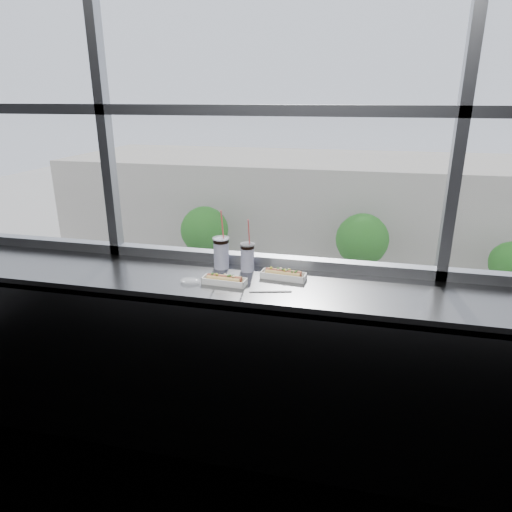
% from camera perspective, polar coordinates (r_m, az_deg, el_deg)
% --- Properties ---
extents(wall_back_lower, '(6.00, 0.00, 6.00)m').
position_cam_1_polar(wall_back_lower, '(3.02, 1.24, -10.90)').
color(wall_back_lower, black).
rests_on(wall_back_lower, ground).
extents(window_glass, '(6.00, 0.00, 6.00)m').
position_cam_1_polar(window_glass, '(2.64, 1.64, 24.28)').
color(window_glass, silver).
rests_on(window_glass, ground).
extents(window_mullions, '(6.00, 0.08, 2.40)m').
position_cam_1_polar(window_mullions, '(2.62, 1.54, 24.32)').
color(window_mullions, gray).
rests_on(window_mullions, ground).
extents(counter, '(6.00, 0.55, 0.06)m').
position_cam_1_polar(counter, '(2.55, 0.04, -3.82)').
color(counter, slate).
rests_on(counter, ground).
extents(counter_fascia, '(6.00, 0.04, 1.04)m').
position_cam_1_polar(counter_fascia, '(2.59, -1.30, -16.67)').
color(counter_fascia, slate).
rests_on(counter_fascia, ground).
extents(hotdog_tray_left, '(0.25, 0.09, 0.06)m').
position_cam_1_polar(hotdog_tray_left, '(2.50, -3.97, -2.99)').
color(hotdog_tray_left, white).
rests_on(hotdog_tray_left, counter).
extents(hotdog_tray_right, '(0.26, 0.11, 0.06)m').
position_cam_1_polar(hotdog_tray_right, '(2.57, 3.45, -2.31)').
color(hotdog_tray_right, white).
rests_on(hotdog_tray_right, counter).
extents(soda_cup_left, '(0.10, 0.10, 0.36)m').
position_cam_1_polar(soda_cup_left, '(2.71, -4.37, 0.60)').
color(soda_cup_left, white).
rests_on(soda_cup_left, counter).
extents(soda_cup_right, '(0.09, 0.09, 0.32)m').
position_cam_1_polar(soda_cup_right, '(2.66, -1.08, 0.03)').
color(soda_cup_right, white).
rests_on(soda_cup_right, counter).
extents(loose_straw, '(0.22, 0.06, 0.01)m').
position_cam_1_polar(loose_straw, '(2.40, 1.84, -4.45)').
color(loose_straw, white).
rests_on(loose_straw, counter).
extents(wrapper, '(0.11, 0.08, 0.03)m').
position_cam_1_polar(wrapper, '(2.54, -8.22, -3.06)').
color(wrapper, silver).
rests_on(wrapper, counter).
extents(plaza_ground, '(120.00, 120.00, 0.00)m').
position_cam_1_polar(plaza_ground, '(47.88, 12.00, 3.08)').
color(plaza_ground, '#BCB7AF').
rests_on(plaza_ground, ground).
extents(street_asphalt, '(80.00, 10.00, 0.06)m').
position_cam_1_polar(street_asphalt, '(26.06, 10.37, -11.02)').
color(street_asphalt, black).
rests_on(street_asphalt, plaza_ground).
extents(far_sidewalk, '(80.00, 6.00, 0.04)m').
position_cam_1_polar(far_sidewalk, '(33.23, 11.17, -4.16)').
color(far_sidewalk, '#BCB7AF').
rests_on(far_sidewalk, plaza_ground).
extents(far_building, '(50.00, 14.00, 8.00)m').
position_cam_1_polar(far_building, '(41.56, 12.15, 6.32)').
color(far_building, '#B9B09F').
rests_on(far_building, plaza_ground).
extents(car_far_b, '(2.54, 5.81, 1.92)m').
position_cam_1_polar(car_far_b, '(29.18, 14.02, -5.66)').
color(car_far_b, '#721300').
rests_on(car_far_b, street_asphalt).
extents(car_near_a, '(2.85, 6.75, 2.24)m').
position_cam_1_polar(car_near_a, '(27.46, -25.61, -8.36)').
color(car_near_a, '#A7A7AC').
rests_on(car_near_a, street_asphalt).
extents(car_near_c, '(2.86, 5.76, 1.85)m').
position_cam_1_polar(car_near_c, '(22.21, 6.93, -13.78)').
color(car_near_c, '#5D2C0E').
rests_on(car_near_c, street_asphalt).
extents(car_far_a, '(2.80, 6.71, 2.24)m').
position_cam_1_polar(car_far_a, '(31.02, -8.23, -3.40)').
color(car_far_a, black).
rests_on(car_far_a, street_asphalt).
extents(car_near_b, '(2.99, 5.87, 1.88)m').
position_cam_1_polar(car_near_b, '(23.43, -8.14, -11.88)').
color(car_near_b, black).
rests_on(car_near_b, street_asphalt).
extents(pedestrian_c, '(0.72, 0.96, 2.16)m').
position_cam_1_polar(pedestrian_c, '(33.63, 21.89, -2.93)').
color(pedestrian_c, '#66605B').
rests_on(pedestrian_c, far_sidewalk).
extents(pedestrian_d, '(0.61, 0.82, 1.84)m').
position_cam_1_polar(pedestrian_d, '(34.88, 27.09, -3.19)').
color(pedestrian_d, '#66605B').
rests_on(pedestrian_d, far_sidewalk).
extents(pedestrian_a, '(0.85, 0.63, 1.90)m').
position_cam_1_polar(pedestrian_a, '(34.26, -1.76, -1.30)').
color(pedestrian_a, '#66605B').
rests_on(pedestrian_a, far_sidewalk).
extents(tree_left, '(3.53, 3.53, 5.51)m').
position_cam_1_polar(tree_left, '(33.80, -6.44, 3.20)').
color(tree_left, '#47382B').
rests_on(tree_left, far_sidewalk).
extents(tree_center, '(3.60, 3.60, 5.63)m').
position_cam_1_polar(tree_center, '(31.93, 13.12, 1.99)').
color(tree_center, '#47382B').
rests_on(tree_center, far_sidewalk).
extents(tree_right, '(2.76, 2.76, 4.31)m').
position_cam_1_polar(tree_right, '(33.65, 29.27, -0.76)').
color(tree_right, '#47382B').
rests_on(tree_right, far_sidewalk).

